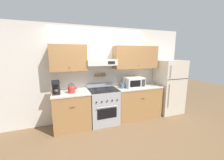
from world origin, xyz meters
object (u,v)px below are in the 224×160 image
(tea_kettle, at_px, (72,89))
(utensil_crock, at_px, (122,86))
(refrigerator, at_px, (169,87))
(stove_range, at_px, (103,106))
(microwave, at_px, (134,82))
(coffee_maker, at_px, (56,87))

(tea_kettle, bearing_deg, utensil_crock, 0.00)
(tea_kettle, bearing_deg, refrigerator, 0.06)
(stove_range, relative_size, microwave, 1.99)
(microwave, distance_m, utensil_crock, 0.38)
(coffee_maker, bearing_deg, microwave, -0.30)
(stove_range, xyz_separation_m, utensil_crock, (0.53, -0.02, 0.52))
(utensil_crock, bearing_deg, stove_range, 177.94)
(stove_range, relative_size, utensil_crock, 3.71)
(coffee_maker, distance_m, microwave, 2.04)
(stove_range, height_order, coffee_maker, coffee_maker)
(refrigerator, relative_size, utensil_crock, 5.89)
(stove_range, bearing_deg, refrigerator, -0.43)
(coffee_maker, height_order, utensil_crock, coffee_maker)
(tea_kettle, xyz_separation_m, utensil_crock, (1.33, 0.00, -0.02))
(microwave, bearing_deg, utensil_crock, -177.27)
(tea_kettle, height_order, microwave, microwave)
(coffee_maker, relative_size, microwave, 0.61)
(coffee_maker, distance_m, utensil_crock, 1.67)
(tea_kettle, bearing_deg, microwave, 0.60)
(refrigerator, distance_m, utensil_crock, 1.62)
(coffee_maker, relative_size, utensil_crock, 1.14)
(tea_kettle, bearing_deg, stove_range, 1.39)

